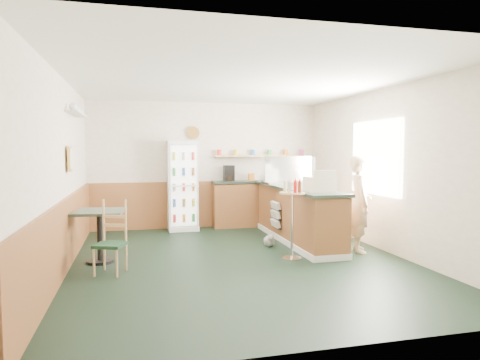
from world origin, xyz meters
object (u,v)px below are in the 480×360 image
object	(u,v)px
drinks_fridge	(183,185)
condiment_stand	(292,207)
cafe_chair	(110,235)
display_case	(288,171)
cafe_table	(100,226)
shopkeeper	(360,204)
cash_register	(319,184)

from	to	relation	value
drinks_fridge	condiment_stand	xyz separation A→B (m)	(1.37, -2.84, -0.13)
condiment_stand	cafe_chair	bearing A→B (deg)	-178.41
display_case	cafe_table	xyz separation A→B (m)	(-3.40, -1.16, -0.72)
drinks_fridge	cafe_chair	size ratio (longest dim) A/B	1.88
cafe_chair	shopkeeper	bearing A→B (deg)	24.22
display_case	cash_register	distance (m)	1.45
cash_register	condiment_stand	world-z (taller)	cash_register
drinks_fridge	cash_register	size ratio (longest dim) A/B	4.25
drinks_fridge	cafe_table	xyz separation A→B (m)	(-1.49, -2.35, -0.38)
cash_register	shopkeeper	size ratio (longest dim) A/B	0.28
drinks_fridge	cafe_chair	xyz separation A→B (m)	(-1.31, -2.91, -0.42)
drinks_fridge	cafe_table	world-z (taller)	drinks_fridge
display_case	condiment_stand	xyz separation A→B (m)	(-0.54, -1.66, -0.47)
cash_register	cafe_chair	world-z (taller)	cash_register
display_case	condiment_stand	bearing A→B (deg)	-108.17
cafe_chair	condiment_stand	bearing A→B (deg)	22.10
cash_register	shopkeeper	bearing A→B (deg)	0.19
shopkeeper	cash_register	bearing A→B (deg)	103.72
condiment_stand	drinks_fridge	bearing A→B (deg)	115.67
shopkeeper	condiment_stand	size ratio (longest dim) A/B	1.32
cash_register	cafe_table	bearing A→B (deg)	178.34
drinks_fridge	cafe_table	bearing A→B (deg)	-122.43
condiment_stand	cafe_chair	size ratio (longest dim) A/B	1.21
display_case	cafe_chair	world-z (taller)	display_case
drinks_fridge	shopkeeper	distance (m)	3.73
shopkeeper	cafe_chair	distance (m)	3.94
display_case	drinks_fridge	bearing A→B (deg)	148.18
drinks_fridge	cash_register	world-z (taller)	drinks_fridge
cash_register	shopkeeper	world-z (taller)	shopkeeper
shopkeeper	cafe_table	bearing A→B (deg)	102.19
display_case	condiment_stand	world-z (taller)	display_case
shopkeeper	cafe_table	world-z (taller)	shopkeeper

